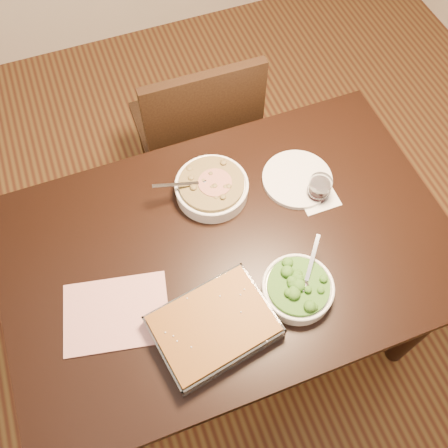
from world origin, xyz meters
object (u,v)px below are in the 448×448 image
at_px(table, 229,261).
at_px(wine_tumbler, 319,188).
at_px(broccoli_bowl, 298,288).
at_px(baking_dish, 214,326).
at_px(dinner_plate, 297,179).
at_px(chair_far, 198,133).
at_px(stew_bowl, 212,187).

distance_m(table, wine_tumbler, 0.38).
relative_size(broccoli_bowl, baking_dish, 0.59).
xyz_separation_m(wine_tumbler, dinner_plate, (-0.04, 0.08, -0.04)).
distance_m(baking_dish, dinner_plate, 0.59).
relative_size(wine_tumbler, chair_far, 0.09).
distance_m(wine_tumbler, chair_far, 0.67).
height_order(stew_bowl, broccoli_bowl, stew_bowl).
distance_m(broccoli_bowl, chair_far, 0.89).
height_order(broccoli_bowl, dinner_plate, broccoli_bowl).
distance_m(table, baking_dish, 0.29).
height_order(stew_bowl, baking_dish, stew_bowl).
relative_size(table, chair_far, 1.46).
relative_size(baking_dish, wine_tumbler, 4.40).
bearing_deg(baking_dish, stew_bowl, 60.79).
bearing_deg(stew_bowl, chair_far, 78.20).
bearing_deg(broccoli_bowl, baking_dish, -175.63).
height_order(broccoli_bowl, chair_far, chair_far).
relative_size(broccoli_bowl, chair_far, 0.23).
xyz_separation_m(baking_dish, dinner_plate, (0.44, 0.39, -0.02)).
bearing_deg(wine_tumbler, baking_dish, -147.21).
distance_m(stew_bowl, wine_tumbler, 0.35).
xyz_separation_m(baking_dish, chair_far, (0.24, 0.87, -0.24)).
height_order(baking_dish, dinner_plate, baking_dish).
bearing_deg(table, dinner_plate, 27.32).
distance_m(table, chair_far, 0.66).
height_order(stew_bowl, chair_far, chair_far).
bearing_deg(wine_tumbler, broccoli_bowl, -125.84).
distance_m(stew_bowl, broccoli_bowl, 0.44).
xyz_separation_m(stew_bowl, dinner_plate, (0.29, -0.05, -0.03)).
xyz_separation_m(stew_bowl, chair_far, (0.09, 0.43, -0.25)).
bearing_deg(table, baking_dish, -120.58).
bearing_deg(wine_tumbler, stew_bowl, 157.39).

